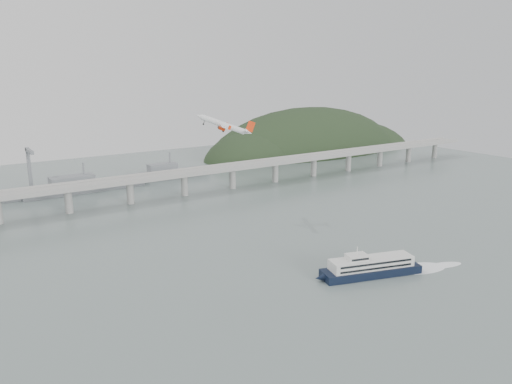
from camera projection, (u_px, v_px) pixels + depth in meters
ground at (311, 275)px, 274.57m from camera, size 900.00×900.00×0.00m
bridge at (162, 179)px, 431.10m from camera, size 800.00×22.00×23.90m
headland at (315, 163)px, 700.64m from camera, size 365.00×155.00×156.00m
ferry at (371, 267)px, 273.96m from camera, size 90.82×35.91×17.54m
airliner at (225, 125)px, 341.02m from camera, size 37.37×35.77×16.91m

